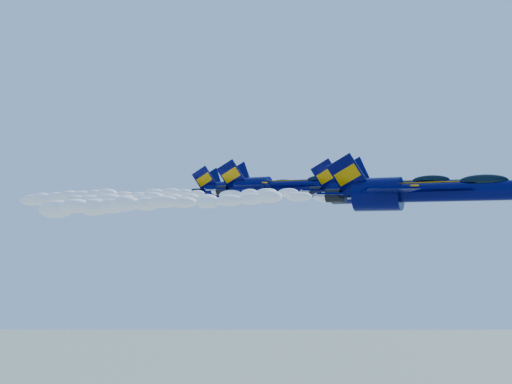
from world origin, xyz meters
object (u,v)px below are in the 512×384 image
at_px(jet_second, 385,189).
at_px(jet_third, 283,187).
at_px(jet_lead, 422,192).
at_px(jet_fourth, 249,190).

height_order(jet_second, jet_third, jet_third).
xyz_separation_m(jet_lead, jet_third, (-18.62, 15.73, 1.98)).
bearing_deg(jet_lead, jet_fourth, 138.55).
relative_size(jet_second, jet_fourth, 0.90).
bearing_deg(jet_second, jet_fourth, 144.26).
bearing_deg(jet_second, jet_lead, -58.10).
distance_m(jet_lead, jet_fourth, 35.90).
relative_size(jet_third, jet_fourth, 1.02).
xyz_separation_m(jet_lead, jet_second, (-4.96, 7.96, 0.91)).
relative_size(jet_lead, jet_third, 0.96).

